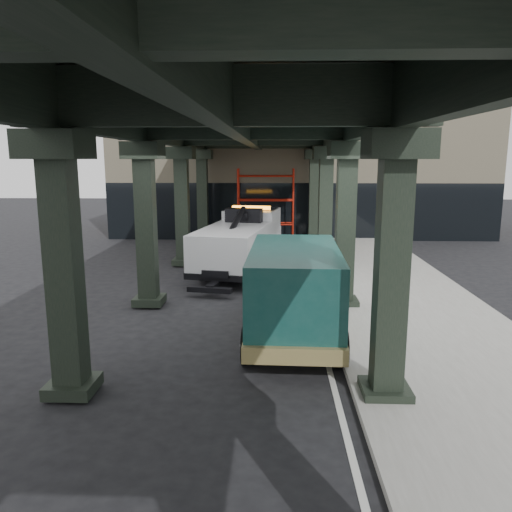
# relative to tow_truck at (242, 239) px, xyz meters

# --- Properties ---
(ground) EXTENTS (90.00, 90.00, 0.00)m
(ground) POSITION_rel_tow_truck_xyz_m (0.84, -7.48, -1.27)
(ground) COLOR black
(ground) RESTS_ON ground
(sidewalk) EXTENTS (5.00, 40.00, 0.15)m
(sidewalk) POSITION_rel_tow_truck_xyz_m (5.34, -5.48, -1.19)
(sidewalk) COLOR gray
(sidewalk) RESTS_ON ground
(lane_stripe) EXTENTS (0.12, 38.00, 0.01)m
(lane_stripe) POSITION_rel_tow_truck_xyz_m (2.54, -5.48, -1.26)
(lane_stripe) COLOR silver
(lane_stripe) RESTS_ON ground
(viaduct) EXTENTS (7.40, 32.00, 6.40)m
(viaduct) POSITION_rel_tow_truck_xyz_m (0.44, -5.48, 4.19)
(viaduct) COLOR black
(viaduct) RESTS_ON ground
(building) EXTENTS (22.00, 10.00, 8.00)m
(building) POSITION_rel_tow_truck_xyz_m (2.84, 12.52, 2.73)
(building) COLOR #C6B793
(building) RESTS_ON ground
(scaffolding) EXTENTS (3.08, 0.88, 4.00)m
(scaffolding) POSITION_rel_tow_truck_xyz_m (0.84, 7.16, 0.84)
(scaffolding) COLOR red
(scaffolding) RESTS_ON ground
(tow_truck) EXTENTS (3.42, 8.15, 2.60)m
(tow_truck) POSITION_rel_tow_truck_xyz_m (0.00, 0.00, 0.00)
(tow_truck) COLOR black
(tow_truck) RESTS_ON ground
(towed_van) EXTENTS (2.50, 5.90, 2.37)m
(towed_van) POSITION_rel_tow_truck_xyz_m (1.84, -8.06, 0.01)
(towed_van) COLOR #12433E
(towed_van) RESTS_ON ground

